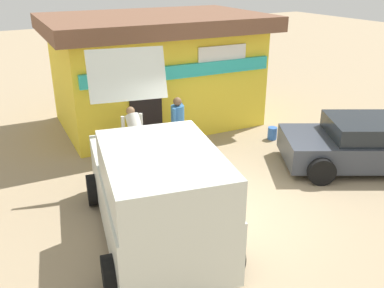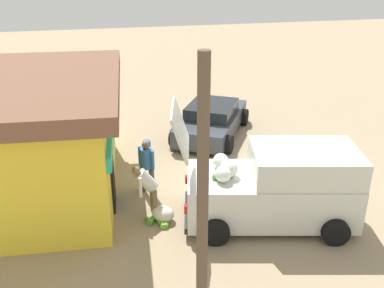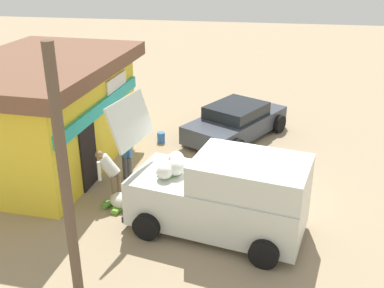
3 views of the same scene
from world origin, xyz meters
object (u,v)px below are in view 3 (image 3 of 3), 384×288
object	(u,v)px
vendor_standing	(126,152)
customer_bending	(110,172)
parked_sedan	(236,122)
storefront_bar	(45,112)
delivery_van	(224,194)
unloaded_banana_pile	(118,202)
paint_bucket	(161,137)

from	to	relation	value
vendor_standing	customer_bending	size ratio (longest dim) A/B	1.12
parked_sedan	vendor_standing	bearing A→B (deg)	142.82
storefront_bar	customer_bending	size ratio (longest dim) A/B	4.71
delivery_van	vendor_standing	xyz separation A→B (m)	(2.07, 2.99, -0.06)
storefront_bar	unloaded_banana_pile	world-z (taller)	storefront_bar
parked_sedan	unloaded_banana_pile	bearing A→B (deg)	152.87
delivery_van	unloaded_banana_pile	distance (m)	2.99
storefront_bar	vendor_standing	size ratio (longest dim) A/B	4.20
delivery_van	paint_bucket	size ratio (longest dim) A/B	13.24
storefront_bar	vendor_standing	xyz separation A→B (m)	(-0.72, -2.72, -0.80)
delivery_van	customer_bending	size ratio (longest dim) A/B	3.31
vendor_standing	paint_bucket	xyz separation A→B (m)	(2.92, -0.34, -0.75)
parked_sedan	customer_bending	xyz separation A→B (m)	(-4.92, 3.00, 0.27)
customer_bending	paint_bucket	xyz separation A→B (m)	(4.05, -0.46, -0.68)
storefront_bar	vendor_standing	bearing A→B (deg)	-104.77
paint_bucket	storefront_bar	bearing A→B (deg)	125.78
parked_sedan	vendor_standing	world-z (taller)	vendor_standing
storefront_bar	paint_bucket	size ratio (longest dim) A/B	18.85
customer_bending	unloaded_banana_pile	size ratio (longest dim) A/B	1.68
vendor_standing	unloaded_banana_pile	world-z (taller)	vendor_standing
vendor_standing	unloaded_banana_pile	distance (m)	1.67
storefront_bar	customer_bending	bearing A→B (deg)	-125.42
delivery_van	unloaded_banana_pile	bearing A→B (deg)	78.11
storefront_bar	unloaded_banana_pile	distance (m)	3.95
parked_sedan	paint_bucket	world-z (taller)	parked_sedan
parked_sedan	customer_bending	size ratio (longest dim) A/B	3.11
storefront_bar	parked_sedan	xyz separation A→B (m)	(3.07, -5.60, -1.14)
customer_bending	delivery_van	bearing A→B (deg)	-106.81
storefront_bar	delivery_van	distance (m)	6.40
storefront_bar	paint_bucket	bearing A→B (deg)	-54.22
vendor_standing	customer_bending	bearing A→B (deg)	173.66
parked_sedan	paint_bucket	size ratio (longest dim) A/B	12.44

